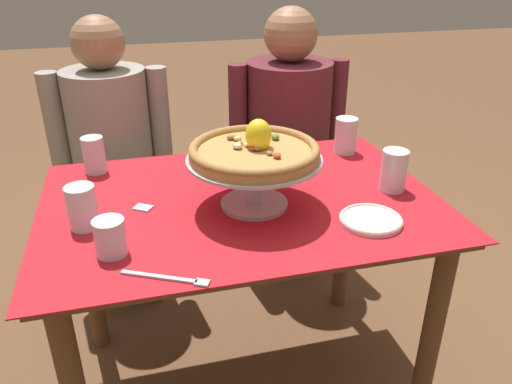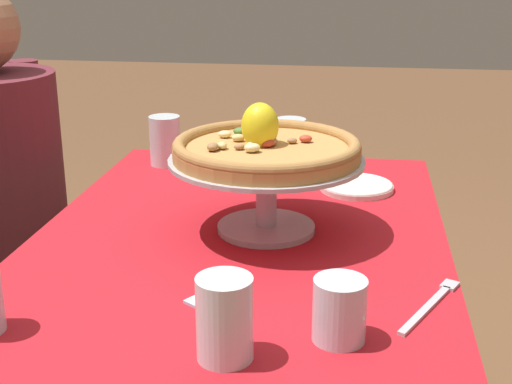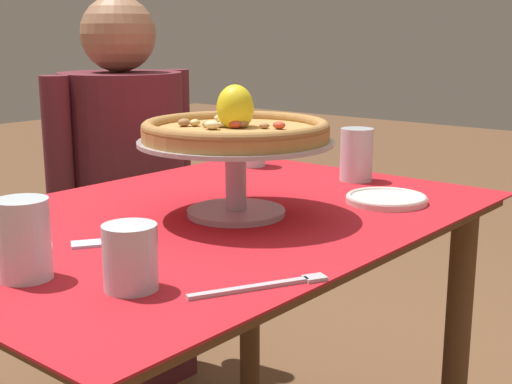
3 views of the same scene
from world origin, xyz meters
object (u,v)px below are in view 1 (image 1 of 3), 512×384
at_px(diner_left, 116,173).
at_px(pizza, 254,150).
at_px(pizza_stand, 254,173).
at_px(sugar_packet, 143,208).
at_px(water_glass_side_right, 393,173).
at_px(water_glass_side_left, 83,210).
at_px(water_glass_back_right, 346,138).
at_px(water_glass_front_left, 110,239).
at_px(side_plate, 371,219).
at_px(dinner_fork, 170,278).
at_px(diner_right, 287,147).
at_px(water_glass_back_left, 94,157).

bearing_deg(diner_left, pizza, -60.76).
height_order(pizza_stand, sugar_packet, pizza_stand).
height_order(water_glass_side_right, sugar_packet, water_glass_side_right).
distance_m(water_glass_side_left, sugar_packet, 0.18).
xyz_separation_m(pizza, water_glass_back_right, (0.42, 0.32, -0.12)).
height_order(water_glass_front_left, side_plate, water_glass_front_left).
bearing_deg(pizza, water_glass_back_right, 37.18).
bearing_deg(dinner_fork, water_glass_side_left, 123.76).
bearing_deg(sugar_packet, pizza_stand, -10.84).
bearing_deg(water_glass_side_left, water_glass_front_left, -65.05).
height_order(water_glass_side_left, side_plate, water_glass_side_left).
relative_size(pizza, water_glass_front_left, 3.88).
bearing_deg(diner_left, diner_right, 2.96).
height_order(pizza_stand, dinner_fork, pizza_stand).
bearing_deg(water_glass_front_left, water_glass_back_left, 95.73).
bearing_deg(water_glass_back_right, sugar_packet, -160.54).
relative_size(sugar_packet, diner_left, 0.04).
bearing_deg(diner_right, diner_left, -177.04).
xyz_separation_m(water_glass_front_left, sugar_packet, (0.08, 0.22, -0.04)).
xyz_separation_m(water_glass_front_left, diner_left, (-0.01, 0.89, -0.21)).
relative_size(pizza_stand, dinner_fork, 1.94).
xyz_separation_m(water_glass_back_right, diner_right, (-0.07, 0.45, -0.20)).
bearing_deg(water_glass_back_left, water_glass_side_right, -22.27).
xyz_separation_m(water_glass_side_left, diner_left, (0.06, 0.74, -0.22)).
relative_size(water_glass_back_right, side_plate, 0.75).
height_order(water_glass_front_left, water_glass_side_right, water_glass_side_right).
xyz_separation_m(water_glass_back_left, water_glass_side_right, (0.89, -0.36, 0.00)).
xyz_separation_m(water_glass_side_right, diner_left, (-0.84, 0.73, -0.22)).
bearing_deg(water_glass_side_left, sugar_packet, 23.06).
bearing_deg(water_glass_side_left, pizza, 0.93).
bearing_deg(pizza_stand, water_glass_back_right, 37.23).
bearing_deg(water_glass_back_left, sugar_packet, -65.54).
relative_size(water_glass_back_right, diner_right, 0.11).
height_order(water_glass_front_left, diner_left, diner_left).
height_order(pizza_stand, pizza, pizza).
bearing_deg(water_glass_front_left, pizza, 21.70).
xyz_separation_m(pizza, diner_right, (0.35, 0.77, -0.32)).
relative_size(water_glass_back_right, sugar_packet, 2.55).
height_order(water_glass_side_right, diner_right, diner_right).
bearing_deg(diner_right, pizza, -114.41).
distance_m(pizza_stand, diner_right, 0.88).
xyz_separation_m(pizza_stand, diner_left, (-0.41, 0.73, -0.27)).
distance_m(water_glass_front_left, diner_right, 1.21).
bearing_deg(water_glass_side_right, water_glass_front_left, -169.50).
bearing_deg(water_glass_back_right, dinner_fork, -138.24).
distance_m(diner_left, diner_right, 0.76).
xyz_separation_m(water_glass_front_left, water_glass_side_right, (0.84, 0.15, 0.01)).
relative_size(pizza, diner_right, 0.30).
height_order(pizza_stand, water_glass_side_left, pizza_stand).
relative_size(pizza_stand, water_glass_side_right, 2.98).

